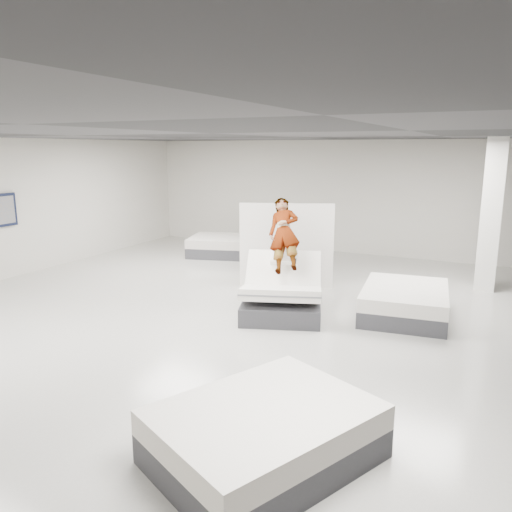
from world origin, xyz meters
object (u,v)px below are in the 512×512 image
hero_bed (282,294)px  flat_bed_right_far (405,302)px  flat_bed_right_near (264,434)px  remote (295,261)px  column (491,216)px  flat_bed_left_far (226,246)px  divider_panel (286,246)px  person (284,247)px

hero_bed → flat_bed_right_far: hero_bed is taller
hero_bed → flat_bed_right_near: 4.45m
remote → column: 4.54m
remote → column: size_ratio=0.04×
flat_bed_right_far → flat_bed_left_far: 6.31m
divider_panel → hero_bed: bearing=-90.5°
divider_panel → flat_bed_right_far: bearing=-38.8°
hero_bed → flat_bed_right_far: 2.20m
person → flat_bed_left_far: 5.01m
flat_bed_right_far → flat_bed_left_far: flat_bed_left_far is taller
flat_bed_right_far → divider_panel: bearing=162.3°
flat_bed_left_far → column: column is taller
person → flat_bed_right_far: (2.15, 0.51, -0.91)m
remote → divider_panel: 1.82m
divider_panel → column: size_ratio=0.63×
hero_bed → person: size_ratio=1.36×
person → column: size_ratio=0.50×
person → divider_panel: 1.48m
hero_bed → divider_panel: divider_panel is taller
divider_panel → flat_bed_right_near: bearing=-90.3°
flat_bed_right_far → flat_bed_left_far: (-5.48, 3.13, 0.00)m
flat_bed_right_far → column: column is taller
remote → flat_bed_right_near: size_ratio=0.06×
remote → flat_bed_right_far: size_ratio=0.07×
flat_bed_right_near → column: (1.69, 7.49, 1.32)m
remote → flat_bed_right_far: bearing=3.0°
person → flat_bed_left_far: (-3.32, 3.64, -0.91)m
hero_bed → remote: (0.22, 0.05, 0.64)m
flat_bed_right_near → person: bearing=110.9°
hero_bed → flat_bed_right_far: (2.05, 0.81, -0.09)m
flat_bed_right_far → column: size_ratio=0.65×
flat_bed_right_near → hero_bed: bearing=111.0°
person → remote: 0.45m
hero_bed → column: (3.28, 3.34, 1.25)m
remote → flat_bed_left_far: (-3.65, 3.89, -0.72)m
remote → divider_panel: size_ratio=0.07×
person → flat_bed_left_far: bearing=112.7°
column → flat_bed_right_far: bearing=-116.0°
hero_bed → flat_bed_right_near: size_ratio=0.89×
flat_bed_left_far → flat_bed_right_near: bearing=-58.2°
flat_bed_right_near → flat_bed_left_far: bearing=121.8°
remote → flat_bed_right_near: (1.37, -4.20, -0.71)m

